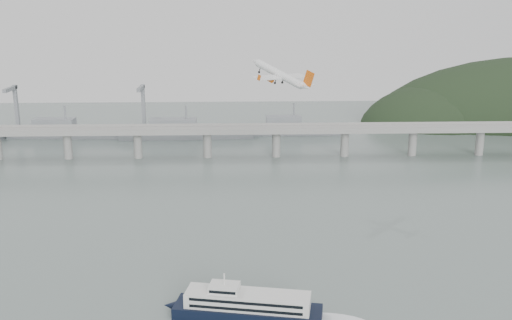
{
  "coord_description": "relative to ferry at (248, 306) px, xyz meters",
  "views": [
    {
      "loc": [
        -10.02,
        -222.06,
        109.45
      ],
      "look_at": [
        0.0,
        55.0,
        36.0
      ],
      "focal_mm": 42.0,
      "sensor_mm": 36.0,
      "label": 1
    }
  ],
  "objects": [
    {
      "name": "ferry",
      "position": [
        0.0,
        0.0,
        0.0
      ],
      "size": [
        86.5,
        27.37,
        16.44
      ],
      "rotation": [
        0.0,
        0.0,
        -0.19
      ],
      "color": "black",
      "rests_on": "ground"
    },
    {
      "name": "airliner",
      "position": [
        19.94,
        116.49,
        68.3
      ],
      "size": [
        33.32,
        33.91,
        15.85
      ],
      "rotation": [
        0.05,
        -0.3,
        2.34
      ],
      "color": "white",
      "rests_on": "ground"
    },
    {
      "name": "bridge",
      "position": [
        4.83,
        229.18,
        13.19
      ],
      "size": [
        800.0,
        22.0,
        23.9
      ],
      "color": "gray",
      "rests_on": "ground"
    },
    {
      "name": "ground",
      "position": [
        5.98,
        29.18,
        -4.46
      ],
      "size": [
        900.0,
        900.0,
        0.0
      ],
      "primitive_type": "plane",
      "color": "slate",
      "rests_on": "ground"
    },
    {
      "name": "distant_fleet",
      "position": [
        -149.38,
        294.26,
        1.76
      ],
      "size": [
        453.0,
        60.9,
        40.0
      ],
      "color": "slate",
      "rests_on": "ground"
    }
  ]
}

